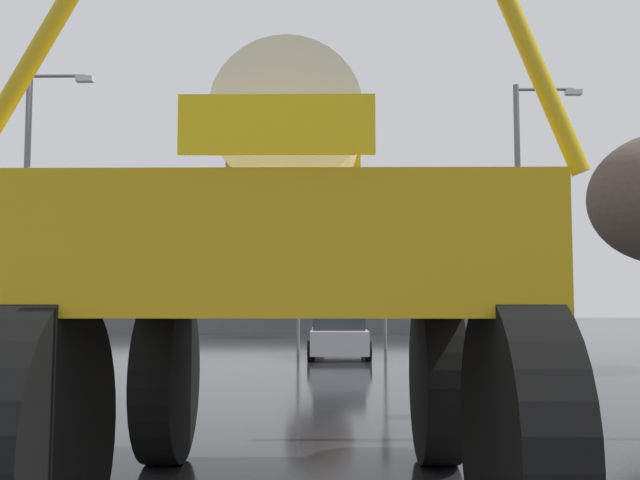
{
  "coord_description": "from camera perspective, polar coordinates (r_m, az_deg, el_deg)",
  "views": [
    {
      "loc": [
        1.16,
        -0.3,
        1.78
      ],
      "look_at": [
        1.0,
        8.71,
        2.5
      ],
      "focal_mm": 42.48,
      "sensor_mm": 36.0,
      "label": 1
    }
  ],
  "objects": [
    {
      "name": "traffic_signal_near_right",
      "position": [
        12.21,
        16.54,
        -1.1
      ],
      "size": [
        0.24,
        0.54,
        3.4
      ],
      "color": "slate",
      "rests_on": "ground"
    },
    {
      "name": "traffic_signal_far_right",
      "position": [
        27.95,
        -1.63,
        -2.15
      ],
      "size": [
        0.24,
        0.55,
        4.05
      ],
      "color": "slate",
      "rests_on": "ground"
    },
    {
      "name": "streetlight_far_left",
      "position": [
        23.59,
        -20.94,
        2.92
      ],
      "size": [
        1.97,
        0.24,
        8.52
      ],
      "color": "slate",
      "rests_on": "ground"
    },
    {
      "name": "roadside_barrier",
      "position": [
        40.06,
        -0.66,
        -6.46
      ],
      "size": [
        25.19,
        0.24,
        0.9
      ],
      "primitive_type": "cube",
      "color": "#59595B",
      "rests_on": "ground"
    },
    {
      "name": "ground_plane",
      "position": [
        18.43,
        -2.65,
        -10.09
      ],
      "size": [
        120.0,
        120.0,
        0.0
      ],
      "primitive_type": "plane",
      "color": "black"
    },
    {
      "name": "oversize_sprayer",
      "position": [
        6.59,
        -1.99,
        -2.98
      ],
      "size": [
        3.95,
        5.49,
        4.15
      ],
      "rotation": [
        0.0,
        0.0,
        1.58
      ],
      "color": "black",
      "rests_on": "ground"
    },
    {
      "name": "bare_tree_far_center",
      "position": [
        36.64,
        -0.03,
        0.19
      ],
      "size": [
        3.37,
        3.37,
        6.3
      ],
      "color": "#473828",
      "rests_on": "ground"
    },
    {
      "name": "sedan_ahead",
      "position": [
        23.66,
        1.43,
        -7.14
      ],
      "size": [
        1.9,
        4.11,
        1.52
      ],
      "rotation": [
        0.0,
        0.0,
        1.58
      ],
      "color": "#B7B7BF",
      "rests_on": "ground"
    },
    {
      "name": "traffic_signal_far_left",
      "position": [
        27.99,
        4.9,
        -2.04
      ],
      "size": [
        0.24,
        0.55,
        4.11
      ],
      "color": "slate",
      "rests_on": "ground"
    },
    {
      "name": "streetlight_far_right",
      "position": [
        24.27,
        15.08,
        2.61
      ],
      "size": [
        2.13,
        0.24,
        8.52
      ],
      "color": "slate",
      "rests_on": "ground"
    }
  ]
}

